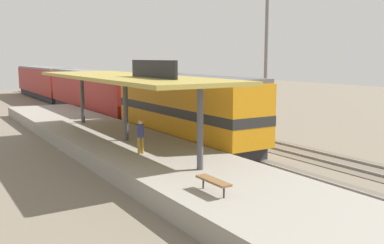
{
  "coord_description": "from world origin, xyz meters",
  "views": [
    {
      "loc": [
        -14.61,
        -23.42,
        5.74
      ],
      "look_at": [
        -1.38,
        -2.17,
        2.0
      ],
      "focal_mm": 40.61,
      "sensor_mm": 36.0,
      "label": 1
    }
  ],
  "objects_px": {
    "locomotive": "(184,108)",
    "light_mast": "(267,22)",
    "passenger_carriage_rear": "(43,82)",
    "passenger_carriage_front": "(93,92)",
    "person_waiting": "(140,135)",
    "platform_bench": "(213,181)"
  },
  "relations": [
    {
      "from": "platform_bench",
      "to": "passenger_carriage_rear",
      "type": "distance_m",
      "value": 51.22
    },
    {
      "from": "light_mast",
      "to": "person_waiting",
      "type": "distance_m",
      "value": 15.79
    },
    {
      "from": "light_mast",
      "to": "passenger_carriage_rear",
      "type": "bearing_deg",
      "value": 101.62
    },
    {
      "from": "passenger_carriage_front",
      "to": "light_mast",
      "type": "distance_m",
      "value": 19.78
    },
    {
      "from": "locomotive",
      "to": "platform_bench",
      "type": "bearing_deg",
      "value": -116.45
    },
    {
      "from": "platform_bench",
      "to": "person_waiting",
      "type": "height_order",
      "value": "person_waiting"
    },
    {
      "from": "locomotive",
      "to": "passenger_carriage_front",
      "type": "height_order",
      "value": "locomotive"
    },
    {
      "from": "passenger_carriage_front",
      "to": "platform_bench",
      "type": "bearing_deg",
      "value": -101.29
    },
    {
      "from": "locomotive",
      "to": "light_mast",
      "type": "relative_size",
      "value": 1.23
    },
    {
      "from": "platform_bench",
      "to": "light_mast",
      "type": "bearing_deg",
      "value": 43.15
    },
    {
      "from": "passenger_carriage_front",
      "to": "person_waiting",
      "type": "xyz_separation_m",
      "value": [
        -5.42,
        -22.77,
        -0.46
      ]
    },
    {
      "from": "person_waiting",
      "to": "passenger_carriage_front",
      "type": "bearing_deg",
      "value": 76.6
    },
    {
      "from": "locomotive",
      "to": "passenger_carriage_rear",
      "type": "relative_size",
      "value": 0.72
    },
    {
      "from": "locomotive",
      "to": "light_mast",
      "type": "height_order",
      "value": "light_mast"
    },
    {
      "from": "passenger_carriage_rear",
      "to": "light_mast",
      "type": "bearing_deg",
      "value": -78.38
    },
    {
      "from": "passenger_carriage_front",
      "to": "person_waiting",
      "type": "distance_m",
      "value": 23.41
    },
    {
      "from": "passenger_carriage_front",
      "to": "passenger_carriage_rear",
      "type": "height_order",
      "value": "same"
    },
    {
      "from": "light_mast",
      "to": "platform_bench",
      "type": "bearing_deg",
      "value": -136.85
    },
    {
      "from": "passenger_carriage_rear",
      "to": "person_waiting",
      "type": "relative_size",
      "value": 11.7
    },
    {
      "from": "passenger_carriage_front",
      "to": "passenger_carriage_rear",
      "type": "bearing_deg",
      "value": 90.0
    },
    {
      "from": "locomotive",
      "to": "passenger_carriage_front",
      "type": "xyz_separation_m",
      "value": [
        0.0,
        18.0,
        -0.1
      ]
    },
    {
      "from": "passenger_carriage_rear",
      "to": "person_waiting",
      "type": "bearing_deg",
      "value": -97.1
    }
  ]
}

